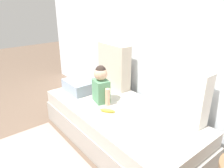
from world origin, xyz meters
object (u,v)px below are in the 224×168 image
folded_blanket (78,86)px  couch (119,125)px  throw_pillow_left (114,66)px  banana (108,111)px  toddler (101,84)px  throw_pillow_right (183,94)px

folded_blanket → couch: bearing=9.3°
folded_blanket → throw_pillow_left: bearing=71.2°
couch → throw_pillow_left: throw_pillow_left is taller
banana → couch: bearing=84.1°
toddler → folded_blanket: toddler is taller
toddler → banana: 0.34m
throw_pillow_right → toddler: bearing=-153.1°
banana → toddler: bearing=158.3°
throw_pillow_right → couch: bearing=-146.6°
throw_pillow_right → toddler: throw_pillow_right is taller
banana → folded_blanket: 0.68m
toddler → folded_blanket: 0.45m
throw_pillow_left → toddler: size_ratio=1.33×
banana → folded_blanket: bearing=176.4°
throw_pillow_right → folded_blanket: throw_pillow_right is taller
throw_pillow_right → banana: bearing=-137.3°
toddler → throw_pillow_left: bearing=123.1°
throw_pillow_right → folded_blanket: size_ratio=1.33×
couch → throw_pillow_left: (-0.54, 0.35, 0.51)m
toddler → banana: size_ratio=2.61×
throw_pillow_right → banana: throw_pillow_right is taller
couch → throw_pillow_right: (0.54, 0.35, 0.48)m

